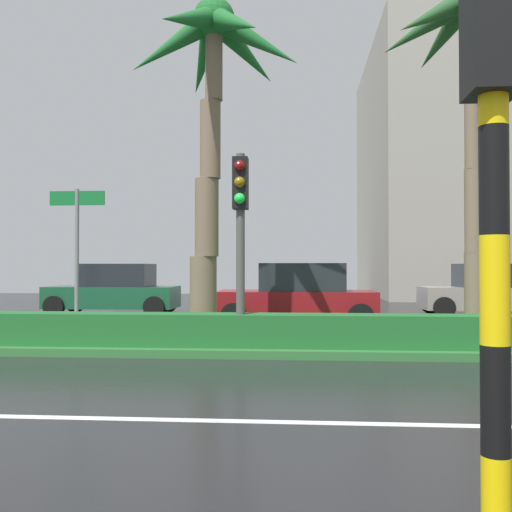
# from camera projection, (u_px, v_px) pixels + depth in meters

# --- Properties ---
(ground_plane) EXTENTS (90.00, 42.00, 0.10)m
(ground_plane) POSITION_uv_depth(u_px,v_px,m) (60.00, 339.00, 13.41)
(ground_plane) COLOR black
(median_strip) EXTENTS (85.50, 4.00, 0.15)m
(median_strip) POSITION_uv_depth(u_px,v_px,m) (40.00, 339.00, 12.41)
(median_strip) COLOR #2D6B33
(median_strip) RESTS_ON ground_plane
(median_hedge) EXTENTS (76.50, 0.70, 0.60)m
(median_hedge) POSITION_uv_depth(u_px,v_px,m) (8.00, 328.00, 11.02)
(median_hedge) COLOR #1E6028
(median_hedge) RESTS_ON median_strip
(palm_tree_centre) EXTENTS (3.91, 3.91, 7.35)m
(palm_tree_centre) POSITION_uv_depth(u_px,v_px,m) (214.00, 80.00, 12.52)
(palm_tree_centre) COLOR brown
(palm_tree_centre) RESTS_ON median_strip
(palm_tree_centre_right) EXTENTS (3.98, 3.84, 7.61)m
(palm_tree_centre_right) POSITION_uv_depth(u_px,v_px,m) (470.00, 42.00, 12.16)
(palm_tree_centre_right) COLOR #74604B
(palm_tree_centre_right) RESTS_ON median_strip
(traffic_signal_median_right) EXTENTS (0.28, 0.43, 3.57)m
(traffic_signal_median_right) POSITION_uv_depth(u_px,v_px,m) (240.00, 214.00, 10.62)
(traffic_signal_median_right) COLOR #4C4C47
(traffic_signal_median_right) RESTS_ON median_strip
(street_name_sign) EXTENTS (1.10, 0.08, 3.00)m
(street_name_sign) POSITION_uv_depth(u_px,v_px,m) (77.00, 244.00, 11.27)
(street_name_sign) COLOR slate
(street_name_sign) RESTS_ON median_strip
(traffic_signal_foreground) EXTENTS (0.28, 0.43, 3.60)m
(traffic_signal_foreground) POSITION_uv_depth(u_px,v_px,m) (492.00, 113.00, 3.19)
(traffic_signal_foreground) COLOR yellow
(traffic_signal_foreground) RESTS_ON ground_plane
(car_in_traffic_second) EXTENTS (4.30, 2.02, 1.72)m
(car_in_traffic_second) POSITION_uv_depth(u_px,v_px,m) (114.00, 290.00, 19.41)
(car_in_traffic_second) COLOR #195133
(car_in_traffic_second) RESTS_ON ground_plane
(car_in_traffic_third) EXTENTS (4.30, 2.02, 1.72)m
(car_in_traffic_third) POSITION_uv_depth(u_px,v_px,m) (299.00, 296.00, 15.84)
(car_in_traffic_third) COLOR maroon
(car_in_traffic_third) RESTS_ON ground_plane
(car_in_traffic_fourth) EXTENTS (4.30, 2.02, 1.72)m
(car_in_traffic_fourth) POSITION_uv_depth(u_px,v_px,m) (490.00, 291.00, 18.75)
(car_in_traffic_fourth) COLOR gray
(car_in_traffic_fourth) RESTS_ON ground_plane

